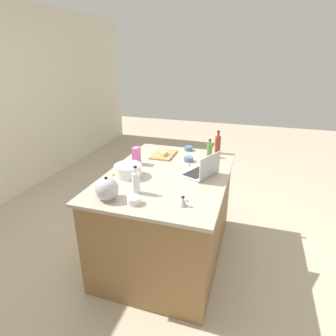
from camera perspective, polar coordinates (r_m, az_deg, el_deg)
The scene contains 21 objects.
ground_plane at distance 3.08m, azimuth -0.00°, elevation -16.57°, with size 12.00×12.00×0.00m, color #B7A88E.
island_counter at distance 2.82m, azimuth -0.00°, elevation -9.41°, with size 1.56×1.09×0.90m.
laptop at distance 2.55m, azimuth 6.98°, elevation -0.60°, with size 0.37×0.34×0.22m.
mixing_bowl_large at distance 2.56m, azimuth -8.08°, elevation -0.39°, with size 0.25×0.25×0.11m.
bottle_vinegar at distance 2.23m, azimuth -6.53°, elevation -2.87°, with size 0.06×0.06×0.23m.
bottle_olive at distance 3.03m, azimuth 8.39°, elevation 3.65°, with size 0.06×0.06×0.19m.
bottle_soy at distance 3.15m, azimuth 10.04°, elevation 4.77°, with size 0.06×0.06×0.25m.
kettle at distance 2.18m, azimuth -12.27°, elevation -4.28°, with size 0.21×0.18×0.20m.
cutting_board at distance 3.06m, azimuth -0.90°, elevation 2.74°, with size 0.33×0.22×0.02m, color #AD7F4C.
butter_stick_left at distance 3.00m, azimuth -0.75°, elevation 2.92°, with size 0.11×0.04×0.04m, color #F4E58C.
butter_stick_right at distance 3.05m, azimuth -1.33°, elevation 3.23°, with size 0.11×0.04×0.04m, color #F4E58C.
ramekin_small at distance 2.10m, azimuth -6.92°, elevation -6.51°, with size 0.10×0.10×0.05m, color white.
ramekin_medium at distance 2.89m, azimuth 4.17°, elevation 1.81°, with size 0.10×0.10×0.05m, color slate.
ramekin_wide at distance 3.22m, azimuth 4.16°, elevation 3.97°, with size 0.09×0.09×0.05m, color slate.
kitchen_timer at distance 2.06m, azimuth 3.03°, elevation -6.79°, with size 0.07×0.07×0.08m.
candy_bag at distance 2.82m, azimuth -6.43°, elevation 2.48°, with size 0.09×0.06×0.17m, color pink.
candy_0 at distance 2.60m, azimuth -10.99°, elevation -1.29°, with size 0.02×0.02×0.02m, color orange.
candy_1 at distance 2.93m, azimuth 0.68°, elevation 1.85°, with size 0.02×0.02×0.02m, color blue.
candy_2 at distance 2.77m, azimuth -4.29°, elevation 0.52°, with size 0.01×0.01×0.01m, color orange.
candy_3 at distance 2.78m, azimuth 4.37°, elevation 0.57°, with size 0.02×0.02×0.02m, color #CC3399.
candy_4 at distance 2.13m, azimuth 3.88°, elevation -6.59°, with size 0.01×0.01×0.01m, color green.
Camera 1 is at (-2.28, -0.72, 1.94)m, focal length 30.09 mm.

